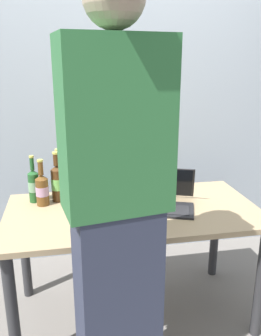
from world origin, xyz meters
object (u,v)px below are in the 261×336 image
beer_bottle_green (34,185)px  beer_bottle_amber (42,189)px  beer_bottle_dark (59,179)px  laptop (168,198)px  person_figure (117,208)px  beer_bottle_brown (57,182)px

beer_bottle_green → beer_bottle_amber: (0.05, -0.06, -0.01)m
beer_bottle_amber → beer_bottle_dark: 0.16m
laptop → person_figure: (-0.39, -0.56, 0.21)m
laptop → beer_bottle_green: 0.80m
laptop → person_figure: bearing=-124.4°
beer_bottle_green → beer_bottle_amber: bearing=-50.3°
beer_bottle_brown → beer_bottle_amber: (-0.09, -0.05, -0.02)m
person_figure → beer_bottle_dark: bearing=105.5°
beer_bottle_dark → person_figure: person_figure is taller
laptop → beer_bottle_amber: 0.74m
beer_bottle_green → beer_bottle_brown: size_ratio=0.94×
beer_bottle_brown → person_figure: 0.82m
beer_bottle_green → person_figure: size_ratio=0.15×
laptop → beer_bottle_green: size_ratio=1.44×
beer_bottle_amber → person_figure: (0.33, -0.72, 0.16)m
laptop → beer_bottle_green: (-0.77, 0.22, 0.05)m
beer_bottle_brown → beer_bottle_dark: beer_bottle_brown is taller
beer_bottle_green → beer_bottle_amber: beer_bottle_green is taller
beer_bottle_green → beer_bottle_brown: bearing=-5.5°
laptop → beer_bottle_brown: bearing=162.2°
beer_bottle_green → beer_bottle_amber: size_ratio=1.03×
beer_bottle_brown → beer_bottle_dark: size_ratio=1.01×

